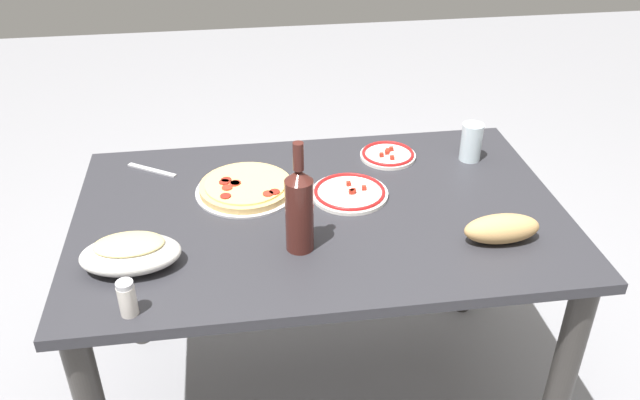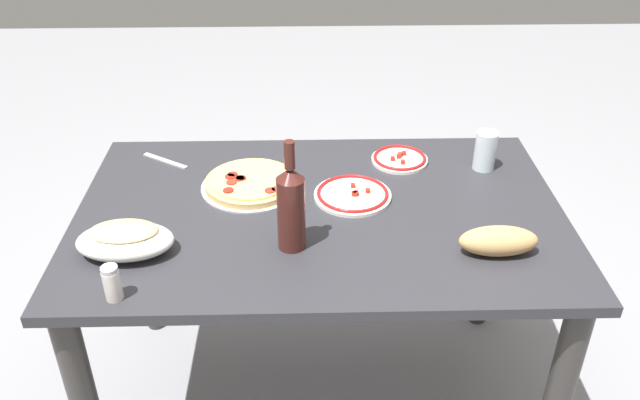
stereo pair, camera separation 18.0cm
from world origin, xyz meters
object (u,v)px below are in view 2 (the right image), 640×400
pepperoni_pizza (251,183)px  spice_shaker (112,283)px  dining_table (320,245)px  wine_bottle (291,206)px  baked_pasta_dish (125,239)px  bread_loaf (498,241)px  side_plate_far (353,194)px  side_plate_near (400,159)px  water_glass (485,151)px

pepperoni_pizza → spice_shaker: bearing=-120.0°
dining_table → wine_bottle: size_ratio=4.52×
dining_table → pepperoni_pizza: 0.27m
baked_pasta_dish → pepperoni_pizza: bearing=47.1°
baked_pasta_dish → bread_loaf: baked_pasta_dish is taller
dining_table → pepperoni_pizza: size_ratio=4.61×
dining_table → bread_loaf: bread_loaf is taller
side_plate_far → spice_shaker: (-0.57, -0.42, 0.03)m
wine_bottle → side_plate_near: (0.33, 0.44, -0.11)m
wine_bottle → side_plate_near: size_ratio=1.70×
dining_table → wine_bottle: bearing=-114.0°
side_plate_near → side_plate_far: same height
bread_loaf → side_plate_near: bearing=110.6°
side_plate_far → bread_loaf: bread_loaf is taller
baked_pasta_dish → side_plate_near: (0.74, 0.45, -0.03)m
side_plate_near → wine_bottle: bearing=-126.9°
wine_bottle → side_plate_far: 0.31m
pepperoni_pizza → wine_bottle: bearing=-67.4°
wine_bottle → bread_loaf: size_ratio=1.50×
pepperoni_pizza → side_plate_near: bearing=17.9°
water_glass → spice_shaker: 1.13m
dining_table → side_plate_far: (0.09, 0.06, 0.13)m
dining_table → spice_shaker: (-0.47, -0.36, 0.17)m
dining_table → baked_pasta_dish: 0.54m
baked_pasta_dish → side_plate_near: bearing=31.7°
pepperoni_pizza → side_plate_far: pepperoni_pizza is taller
wine_bottle → bread_loaf: 0.52m
side_plate_far → side_plate_near: bearing=52.4°
baked_pasta_dish → dining_table: bearing=21.1°
dining_table → water_glass: (0.50, 0.22, 0.18)m
spice_shaker → side_plate_far: bearing=36.5°
water_glass → side_plate_near: water_glass is taller
side_plate_near → bread_loaf: 0.51m
baked_pasta_dish → spice_shaker: (0.01, -0.17, 0.00)m
dining_table → bread_loaf: (0.43, -0.21, 0.16)m
baked_pasta_dish → spice_shaker: bearing=-86.6°
side_plate_far → spice_shaker: size_ratio=2.51×
side_plate_near → side_plate_far: size_ratio=0.79×
dining_table → pepperoni_pizza: pepperoni_pizza is taller
baked_pasta_dish → bread_loaf: 0.92m
wine_bottle → pepperoni_pizza: bearing=112.6°
water_glass → side_plate_far: size_ratio=0.54×
spice_shaker → wine_bottle: bearing=25.5°
baked_pasta_dish → wine_bottle: bearing=2.6°
baked_pasta_dish → side_plate_near: size_ratio=1.38×
pepperoni_pizza → wine_bottle: wine_bottle is taller
wine_bottle → water_glass: size_ratio=2.49×
pepperoni_pizza → side_plate_far: (0.29, -0.06, -0.01)m
wine_bottle → spice_shaker: bearing=-154.5°
dining_table → wine_bottle: (-0.07, -0.17, 0.24)m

